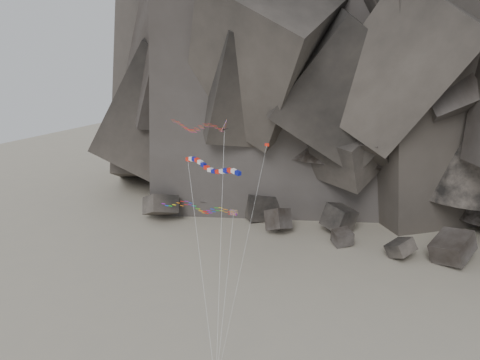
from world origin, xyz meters
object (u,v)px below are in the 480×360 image
at_px(delta_kite, 194,126).
at_px(parafoil_kite, 195,207).
at_px(pennant_kite, 255,202).
at_px(banner_kite, 211,168).

distance_m(delta_kite, parafoil_kite, 10.60).
distance_m(delta_kite, pennant_kite, 14.45).
bearing_deg(banner_kite, parafoil_kite, 171.52).
xyz_separation_m(delta_kite, pennant_kite, (11.27, -5.79, -6.94)).
height_order(banner_kite, pennant_kite, pennant_kite).
height_order(banner_kite, parafoil_kite, banner_kite).
relative_size(delta_kite, banner_kite, 1.23).
relative_size(banner_kite, parafoil_kite, 1.31).
relative_size(delta_kite, parafoil_kite, 1.62).
xyz_separation_m(delta_kite, parafoil_kite, (0.78, -1.78, -10.42)).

